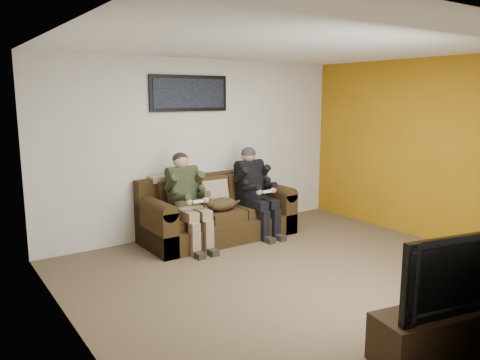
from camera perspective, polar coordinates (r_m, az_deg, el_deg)
floor at (r=5.62m, az=6.96°, el=-11.42°), size 5.00×5.00×0.00m
ceiling at (r=5.25m, az=7.60°, el=15.99°), size 5.00×5.00×0.00m
wall_back at (r=7.11m, az=-4.87°, el=4.01°), size 5.00×0.00×5.00m
wall_left at (r=4.09m, az=-19.95°, el=-1.17°), size 0.00×4.50×4.50m
wall_right at (r=7.18m, az=22.42°, el=3.34°), size 0.00×4.50×4.50m
accent_wall_right at (r=7.17m, az=22.37°, el=3.33°), size 0.00×4.50×4.50m
sofa at (r=6.93m, az=-2.94°, el=-4.19°), size 2.21×0.96×0.91m
throw_pillow at (r=6.89m, az=-3.15°, el=-1.68°), size 0.42×0.20×0.42m
throw_blanket at (r=6.74m, az=-9.10°, el=0.19°), size 0.45×0.22×0.08m
person_left at (r=6.41m, az=-6.47°, el=-1.86°), size 0.51×0.87×1.30m
person_right at (r=7.00m, az=1.81°, el=-0.73°), size 0.51×0.86×1.31m
cat at (r=6.68m, az=-2.34°, el=-2.95°), size 0.66×0.26×0.24m
framed_poster at (r=6.95m, az=-6.21°, el=10.46°), size 1.25×0.05×0.52m
tv_stand at (r=4.29m, az=23.61°, el=-16.55°), size 1.29×0.64×0.39m
television at (r=4.09m, az=24.13°, el=-10.04°), size 1.13×0.37×0.64m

